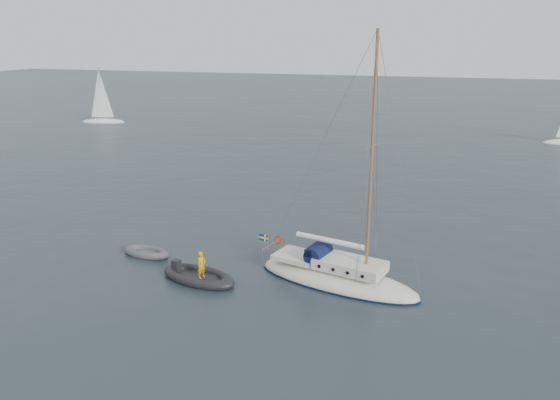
% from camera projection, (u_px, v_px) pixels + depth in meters
% --- Properties ---
extents(ground, '(300.00, 300.00, 0.00)m').
position_uv_depth(ground, '(309.00, 273.00, 27.65)').
color(ground, black).
rests_on(ground, ground).
extents(sailboat, '(8.72, 2.61, 12.41)m').
position_uv_depth(sailboat, '(338.00, 265.00, 26.32)').
color(sailboat, beige).
rests_on(sailboat, ground).
extents(dinghy, '(2.86, 1.29, 0.41)m').
position_uv_depth(dinghy, '(146.00, 252.00, 29.92)').
color(dinghy, '#535459').
rests_on(dinghy, ground).
extents(rib, '(4.10, 1.86, 1.58)m').
position_uv_depth(rib, '(198.00, 276.00, 26.79)').
color(rib, black).
rests_on(rib, ground).
extents(distant_yacht_a, '(6.06, 3.23, 8.03)m').
position_uv_depth(distant_yacht_a, '(101.00, 98.00, 75.84)').
color(distant_yacht_a, white).
rests_on(distant_yacht_a, ground).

